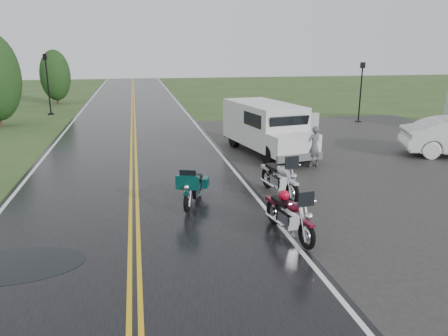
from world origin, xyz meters
name	(u,v)px	position (x,y,z in m)	size (l,w,h in m)	color
ground	(134,230)	(0.00, 0.00, 0.00)	(120.00, 120.00, 0.00)	#2D471E
road	(133,147)	(0.00, 10.00, 0.02)	(8.00, 100.00, 0.04)	black
parking_pad	(402,162)	(11.00, 5.00, 0.01)	(14.00, 24.00, 0.03)	black
motorcycle_red	(307,224)	(3.95, -2.03, 0.68)	(0.83, 2.29, 1.35)	#54091A
motorcycle_teal	(187,194)	(1.51, 0.87, 0.62)	(0.76, 2.09, 1.23)	#053937
motorcycle_silver	(293,184)	(4.65, 0.88, 0.72)	(0.89, 2.45, 1.45)	#ADB1B5
van_white	(269,138)	(5.36, 5.59, 1.14)	(2.18, 5.82, 2.29)	silver
person_at_van	(314,147)	(7.03, 4.97, 0.82)	(0.60, 0.39, 1.64)	#535359
lamp_post_far_left	(48,84)	(-5.77, 22.16, 2.13)	(0.37, 0.37, 4.27)	black
lamp_post_far_right	(361,92)	(14.15, 14.68, 1.90)	(0.33, 0.33, 3.80)	black
tree_left_far	(56,81)	(-6.31, 28.74, 1.92)	(2.50, 2.50, 3.85)	#1E3D19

